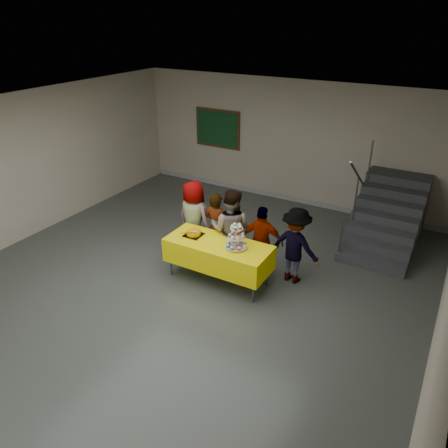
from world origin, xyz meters
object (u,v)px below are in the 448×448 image
at_px(schoolchild_a, 194,219).
at_px(bake_table, 218,253).
at_px(schoolchild_e, 295,246).
at_px(noticeboard, 218,129).
at_px(schoolchild_b, 216,228).
at_px(staircase, 388,217).
at_px(cupcake_stand, 236,239).
at_px(schoolchild_c, 231,230).
at_px(schoolchild_d, 262,241).
at_px(bear_cake, 194,232).

bearing_deg(schoolchild_a, bake_table, 155.84).
distance_m(schoolchild_a, schoolchild_e, 2.08).
bearing_deg(schoolchild_a, noticeboard, -57.08).
bearing_deg(schoolchild_b, schoolchild_e, -173.33).
distance_m(schoolchild_a, staircase, 4.13).
relative_size(cupcake_stand, staircase, 0.19).
bearing_deg(schoolchild_c, bake_table, 83.11).
bearing_deg(schoolchild_d, schoolchild_b, -11.73).
relative_size(bake_table, cupcake_stand, 4.22).
xyz_separation_m(bake_table, bear_cake, (-0.53, 0.02, 0.27)).
bearing_deg(bake_table, cupcake_stand, -0.17).
bearing_deg(schoolchild_a, bear_cake, 132.68).
height_order(schoolchild_a, schoolchild_d, schoolchild_a).
height_order(bake_table, noticeboard, noticeboard).
bearing_deg(schoolchild_e, schoolchild_c, 16.03).
xyz_separation_m(bake_table, staircase, (2.28, 3.22, -0.07)).
relative_size(bear_cake, staircase, 0.15).
relative_size(schoolchild_c, schoolchild_e, 1.11).
xyz_separation_m(bear_cake, schoolchild_e, (1.69, 0.66, -0.12)).
relative_size(bake_table, schoolchild_d, 1.40).
relative_size(bear_cake, schoolchild_b, 0.26).
height_order(schoolchild_c, staircase, staircase).
xyz_separation_m(bake_table, schoolchild_a, (-0.91, 0.60, 0.21)).
distance_m(schoolchild_a, schoolchild_b, 0.51).
bearing_deg(schoolchild_e, noticeboard, -35.15).
xyz_separation_m(schoolchild_a, schoolchild_e, (2.08, 0.08, -0.06)).
height_order(bake_table, schoolchild_c, schoolchild_c).
relative_size(cupcake_stand, schoolchild_a, 0.29).
height_order(bake_table, schoolchild_d, schoolchild_d).
relative_size(staircase, noticeboard, 1.85).
relative_size(schoolchild_a, staircase, 0.64).
bearing_deg(bake_table, schoolchild_b, 123.34).
bearing_deg(bake_table, schoolchild_a, 146.39).
xyz_separation_m(cupcake_stand, schoolchild_b, (-0.76, 0.61, -0.25)).
relative_size(bear_cake, noticeboard, 0.28).
distance_m(bear_cake, schoolchild_e, 1.82).
bearing_deg(bear_cake, schoolchild_a, 123.23).
xyz_separation_m(cupcake_stand, noticeboard, (-2.76, 4.05, 0.65)).
xyz_separation_m(schoolchild_c, schoolchild_d, (0.60, 0.07, -0.12)).
bearing_deg(schoolchild_a, schoolchild_e, -168.38).
bearing_deg(bear_cake, schoolchild_c, 45.59).
bearing_deg(schoolchild_a, cupcake_stand, 163.90).
height_order(bear_cake, schoolchild_e, schoolchild_e).
relative_size(schoolchild_b, schoolchild_d, 1.04).
height_order(cupcake_stand, staircase, staircase).
bearing_deg(staircase, schoolchild_b, -135.80).
height_order(cupcake_stand, noticeboard, noticeboard).
bearing_deg(noticeboard, bear_cake, -65.01).
bearing_deg(schoolchild_e, bear_cake, 29.61).
distance_m(schoolchild_c, noticeboard, 4.33).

